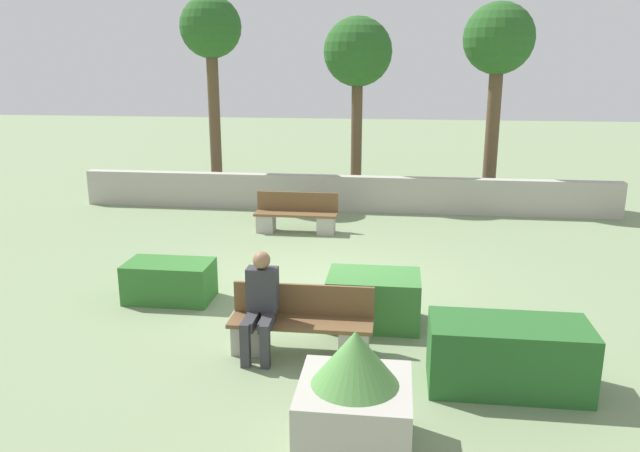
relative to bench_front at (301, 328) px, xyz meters
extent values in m
plane|color=gray|center=(-0.16, 2.27, -0.31)|extent=(60.00, 60.00, 0.00)
cube|color=#ADA89E|center=(-0.16, 7.67, 0.12)|extent=(12.97, 0.30, 0.85)
cube|color=brown|center=(0.00, -0.04, 0.09)|extent=(1.80, 0.44, 0.05)
cube|color=brown|center=(0.00, 0.20, 0.31)|extent=(1.80, 0.04, 0.40)
cube|color=#ADA89E|center=(-0.67, -0.04, -0.13)|extent=(0.36, 0.40, 0.37)
cube|color=#ADA89E|center=(0.67, -0.04, -0.13)|extent=(0.36, 0.40, 0.37)
cube|color=brown|center=(-0.98, 5.55, 0.09)|extent=(1.75, 0.44, 0.05)
cube|color=brown|center=(-0.98, 5.80, 0.31)|extent=(1.75, 0.04, 0.40)
cube|color=#ADA89E|center=(-1.63, 5.55, -0.13)|extent=(0.36, 0.40, 0.37)
cube|color=#ADA89E|center=(-0.33, 5.55, -0.13)|extent=(0.36, 0.40, 0.37)
cube|color=#333338|center=(-0.58, -0.25, 0.18)|extent=(0.14, 0.46, 0.13)
cube|color=#333338|center=(-0.38, -0.25, 0.18)|extent=(0.14, 0.46, 0.13)
cube|color=#333338|center=(-0.60, -0.48, -0.04)|extent=(0.11, 0.11, 0.55)
cube|color=#333338|center=(-0.36, -0.48, -0.04)|extent=(0.11, 0.11, 0.55)
cube|color=#333338|center=(-0.48, -0.01, 0.51)|extent=(0.38, 0.22, 0.54)
sphere|color=#936B4C|center=(-0.48, -0.03, 0.89)|extent=(0.22, 0.22, 0.22)
cube|color=#33702D|center=(-2.26, 1.49, -0.01)|extent=(1.30, 0.73, 0.60)
cube|color=#3D7A38|center=(0.86, 0.98, 0.04)|extent=(1.26, 0.87, 0.71)
cube|color=#286028|center=(2.42, -0.60, 0.08)|extent=(1.74, 0.81, 0.77)
cube|color=#ADA89E|center=(0.81, -1.99, 0.04)|extent=(1.04, 1.04, 0.70)
cone|color=#569347|center=(0.81, -1.99, 0.65)|extent=(0.81, 0.81, 0.52)
cylinder|color=brown|center=(-3.61, 8.68, 1.66)|extent=(0.29, 0.29, 3.94)
sphere|color=#285B23|center=(-3.61, 8.68, 4.05)|extent=(1.54, 1.54, 1.54)
cylinder|color=brown|center=(0.04, 9.20, 1.33)|extent=(0.28, 0.28, 3.29)
sphere|color=#285B23|center=(0.04, 9.20, 3.45)|extent=(1.74, 1.74, 1.74)
cylinder|color=brown|center=(3.47, 9.09, 1.49)|extent=(0.34, 0.34, 3.59)
sphere|color=#285B23|center=(3.47, 9.09, 3.76)|extent=(1.73, 1.73, 1.73)
camera|label=1|loc=(1.13, -7.11, 3.24)|focal=35.00mm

